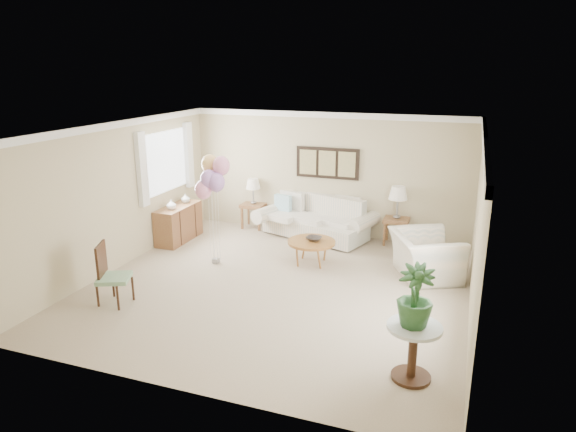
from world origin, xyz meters
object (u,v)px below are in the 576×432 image
object	(u,v)px
armchair	(425,255)
sofa	(316,221)
balloon_cluster	(212,177)
accent_chair	(110,273)
coffee_table	(311,243)

from	to	relation	value
armchair	sofa	bearing A→B (deg)	33.47
sofa	armchair	world-z (taller)	sofa
armchair	balloon_cluster	xyz separation A→B (m)	(-3.68, -0.69, 1.25)
accent_chair	sofa	bearing A→B (deg)	63.44
coffee_table	accent_chair	distance (m)	3.53
coffee_table	armchair	bearing A→B (deg)	2.77
armchair	balloon_cluster	size ratio (longest dim) A/B	0.59
balloon_cluster	coffee_table	bearing A→B (deg)	19.55
sofa	balloon_cluster	world-z (taller)	balloon_cluster
coffee_table	armchair	xyz separation A→B (m)	(2.01, 0.10, -0.03)
armchair	balloon_cluster	bearing A→B (deg)	74.86
accent_chair	armchair	bearing A→B (deg)	31.22
accent_chair	balloon_cluster	distance (m)	2.41
sofa	balloon_cluster	xyz separation A→B (m)	(-1.30, -2.10, 1.29)
sofa	accent_chair	size ratio (longest dim) A/B	2.80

